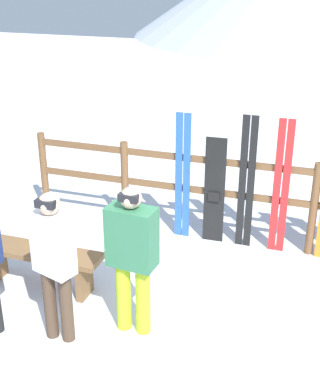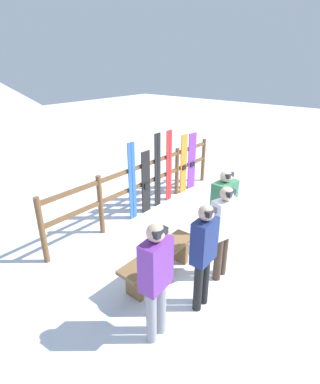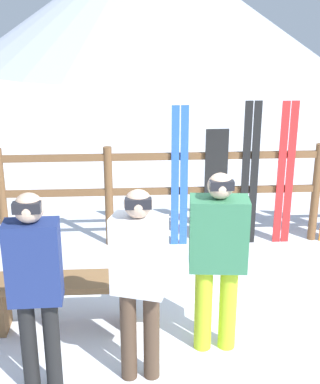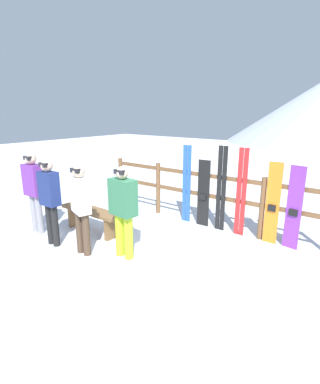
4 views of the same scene
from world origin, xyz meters
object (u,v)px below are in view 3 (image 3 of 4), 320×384
Objects in this scene: person_navy at (35,281)px; snowboard_black_stripe at (215,189)px; ski_pair_red at (285,174)px; ski_pair_black at (250,175)px; person_white at (139,273)px; ski_pair_blue at (180,178)px; bench at (65,291)px; person_plaid_green at (218,252)px.

person_navy is 3.05m from snowboard_black_stripe.
ski_pair_black is at bearing 180.00° from ski_pair_red.
ski_pair_black is 1.00× the size of ski_pair_red.
ski_pair_black reaches higher than ski_pair_red.
person_white is 0.89× the size of ski_pair_black.
ski_pair_blue reaches higher than person_navy.
bench is 1.05× the size of snowboard_black_stripe.
ski_pair_blue reaches higher than bench.
ski_pair_black reaches higher than person_white.
person_white is 0.98× the size of person_navy.
bench is at bearing -133.16° from snowboard_black_stripe.
person_plaid_green is 0.89× the size of ski_pair_red.
snowboard_black_stripe is at bearing 68.57° from person_white.
ski_pair_blue reaches higher than person_white.
person_white is 2.78m from ski_pair_black.
ski_pair_blue is at bearing 93.15° from person_plaid_green.
person_plaid_green is 2.37m from ski_pair_red.
snowboard_black_stripe is at bearing -0.47° from ski_pair_blue.
person_navy is 3.28m from ski_pair_black.
person_plaid_green is (0.64, 0.35, -0.02)m from person_white.
ski_pair_red is (1.25, 0.00, 0.02)m from ski_pair_blue.
snowboard_black_stripe is 0.82× the size of ski_pair_red.
person_white is at bearing 8.33° from person_navy.
ski_pair_red reaches higher than bench.
bench is at bearing -139.51° from ski_pair_black.
ski_pair_red is at bearing 0.00° from ski_pair_blue.
ski_pair_red is at bearing 35.14° from bench.
snowboard_black_stripe is 0.84m from ski_pair_red.
bench is 0.86× the size of ski_pair_black.
ski_pair_blue is 1.19× the size of snowboard_black_stripe.
ski_pair_red reaches higher than person_navy.
person_navy is at bearing -171.67° from person_white.
person_navy reaches higher than person_white.
person_white is 1.09× the size of snowboard_black_stripe.
snowboard_black_stripe is at bearing 56.34° from person_navy.
ski_pair_black is (2.09, 2.53, -0.06)m from person_navy.
bench is 2.12m from ski_pair_blue.
ski_pair_red is (1.78, 2.43, -0.04)m from person_white.
person_navy reaches higher than snowboard_black_stripe.
person_white is (0.65, -0.72, 0.54)m from bench.
ski_pair_blue is (0.52, 2.43, -0.06)m from person_white.
ski_pair_blue reaches higher than snowboard_black_stripe.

